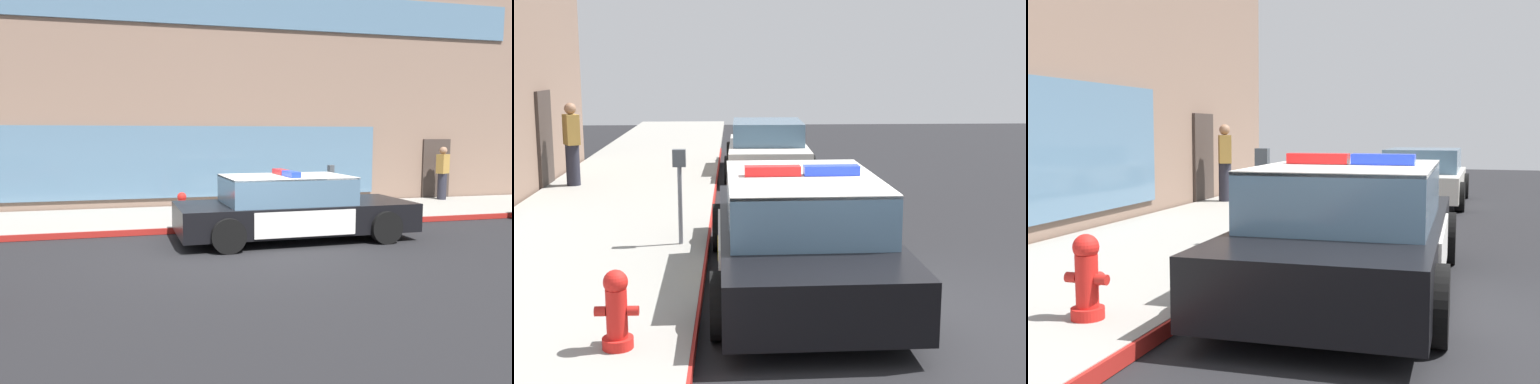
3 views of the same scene
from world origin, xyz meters
The scene contains 8 objects.
ground centered at (0.00, 0.00, 0.00)m, with size 48.00×48.00×0.00m, color black.
sidewalk centered at (0.00, 3.82, 0.07)m, with size 48.00×3.50×0.15m, color gray.
curb_red_paint centered at (0.00, 2.05, 0.08)m, with size 28.80×0.04×0.14m, color maroon.
storefront_building centered at (2.23, 9.64, 4.12)m, with size 19.66×8.15×8.25m.
police_cruiser centered at (1.50, 0.88, 0.68)m, with size 5.08×2.20×1.49m.
fire_hydrant centered at (-0.66, 2.72, 0.50)m, with size 0.34×0.39×0.73m.
pedestrian_on_sidewalk centered at (7.99, 5.00, 1.01)m, with size 0.47×0.41×1.71m.
parking_meter centered at (3.03, 2.42, 1.08)m, with size 0.12×0.18×1.34m.
Camera 1 is at (-1.89, -9.33, 2.24)m, focal length 35.43 mm.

